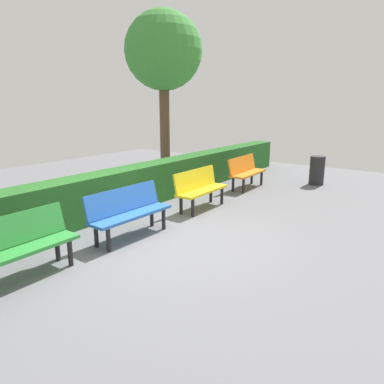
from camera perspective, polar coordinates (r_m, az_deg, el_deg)
ground_plane at (r=6.19m, az=-5.01°, el=-7.66°), size 17.85×17.85×0.00m
bench_orange at (r=9.90m, az=8.50°, el=3.37°), size 1.46×0.51×0.86m
bench_yellow at (r=7.87m, az=1.23°, el=0.77°), size 1.46×0.46×0.86m
bench_blue at (r=6.29m, az=-10.04°, el=-2.83°), size 1.61×0.51×0.86m
bench_green at (r=5.24m, az=-26.41°, el=-7.58°), size 1.65×0.49×0.86m
hedge_row at (r=7.94m, az=-10.55°, el=0.45°), size 13.85×0.60×0.91m
tree_near at (r=11.08m, az=-4.54°, el=21.17°), size 2.23×2.23×4.84m
trash_bin at (r=10.82m, az=19.18°, el=3.24°), size 0.41×0.41×0.81m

